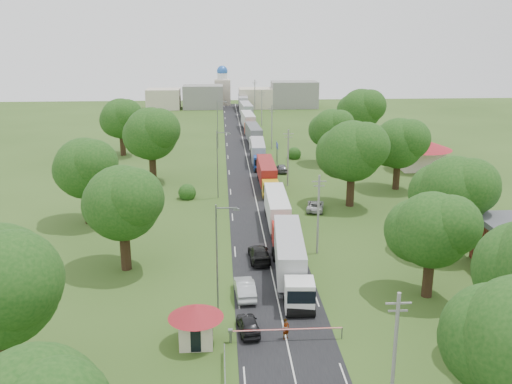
{
  "coord_description": "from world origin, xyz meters",
  "views": [
    {
      "loc": [
        -5.04,
        -65.4,
        24.35
      ],
      "look_at": [
        -0.38,
        7.49,
        3.0
      ],
      "focal_mm": 40.0,
      "sensor_mm": 36.0,
      "label": 1
    }
  ],
  "objects": [
    {
      "name": "ground",
      "position": [
        0.0,
        0.0,
        0.0
      ],
      "size": [
        260.0,
        260.0,
        0.0
      ],
      "primitive_type": "plane",
      "color": "#2D4A18",
      "rests_on": "ground"
    },
    {
      "name": "road",
      "position": [
        0.0,
        20.0,
        0.0
      ],
      "size": [
        8.0,
        200.0,
        0.04
      ],
      "primitive_type": "cube",
      "color": "black",
      "rests_on": "ground"
    },
    {
      "name": "boom_barrier",
      "position": [
        -1.36,
        -25.0,
        0.89
      ],
      "size": [
        9.22,
        0.35,
        1.18
      ],
      "color": "slate",
      "rests_on": "ground"
    },
    {
      "name": "guard_booth",
      "position": [
        -7.2,
        -25.0,
        2.16
      ],
      "size": [
        4.4,
        4.4,
        3.45
      ],
      "color": "beige",
      "rests_on": "ground"
    },
    {
      "name": "info_sign",
      "position": [
        5.2,
        35.0,
        3.0
      ],
      "size": [
        0.12,
        3.1,
        4.1
      ],
      "color": "slate",
      "rests_on": "ground"
    },
    {
      "name": "pole_0",
      "position": [
        5.5,
        -35.0,
        4.68
      ],
      "size": [
        1.6,
        0.24,
        9.0
      ],
      "color": "gray",
      "rests_on": "ground"
    },
    {
      "name": "pole_1",
      "position": [
        5.5,
        -7.0,
        4.68
      ],
      "size": [
        1.6,
        0.24,
        9.0
      ],
      "color": "gray",
      "rests_on": "ground"
    },
    {
      "name": "pole_2",
      "position": [
        5.5,
        21.0,
        4.68
      ],
      "size": [
        1.6,
        0.24,
        9.0
      ],
      "color": "gray",
      "rests_on": "ground"
    },
    {
      "name": "pole_3",
      "position": [
        5.5,
        49.0,
        4.68
      ],
      "size": [
        1.6,
        0.24,
        9.0
      ],
      "color": "gray",
      "rests_on": "ground"
    },
    {
      "name": "pole_4",
      "position": [
        5.5,
        77.0,
        4.68
      ],
      "size": [
        1.6,
        0.24,
        9.0
      ],
      "color": "gray",
      "rests_on": "ground"
    },
    {
      "name": "pole_5",
      "position": [
        5.5,
        105.0,
        4.68
      ],
      "size": [
        1.6,
        0.24,
        9.0
      ],
      "color": "gray",
      "rests_on": "ground"
    },
    {
      "name": "lamp_0",
      "position": [
        -5.35,
        -20.0,
        5.55
      ],
      "size": [
        2.03,
        0.22,
        10.0
      ],
      "color": "slate",
      "rests_on": "ground"
    },
    {
      "name": "lamp_1",
      "position": [
        -5.35,
        15.0,
        5.55
      ],
      "size": [
        2.03,
        0.22,
        10.0
      ],
      "color": "slate",
      "rests_on": "ground"
    },
    {
      "name": "lamp_2",
      "position": [
        -5.35,
        50.0,
        5.55
      ],
      "size": [
        2.03,
        0.22,
        10.0
      ],
      "color": "slate",
      "rests_on": "ground"
    },
    {
      "name": "tree_2",
      "position": [
        13.99,
        -17.86,
        6.6
      ],
      "size": [
        8.0,
        8.0,
        10.1
      ],
      "color": "#382616",
      "rests_on": "ground"
    },
    {
      "name": "tree_3",
      "position": [
        19.99,
        -7.84,
        7.22
      ],
      "size": [
        8.8,
        8.8,
        11.07
      ],
      "color": "#382616",
      "rests_on": "ground"
    },
    {
      "name": "tree_4",
      "position": [
        12.99,
        10.17,
        7.85
      ],
      "size": [
        9.6,
        9.6,
        12.05
      ],
      "color": "#382616",
      "rests_on": "ground"
    },
    {
      "name": "tree_5",
      "position": [
        21.99,
        18.16,
        7.22
      ],
      "size": [
        8.8,
        8.8,
        11.07
      ],
      "color": "#382616",
      "rests_on": "ground"
    },
    {
      "name": "tree_6",
      "position": [
        14.99,
        35.14,
        6.6
      ],
      "size": [
        8.0,
        8.0,
        10.1
      ],
      "color": "#382616",
      "rests_on": "ground"
    },
    {
      "name": "tree_7",
      "position": [
        23.99,
        50.17,
        7.85
      ],
      "size": [
        9.6,
        9.6,
        12.05
      ],
      "color": "#382616",
      "rests_on": "ground"
    },
    {
      "name": "tree_10",
      "position": [
        -15.01,
        -9.84,
        7.22
      ],
      "size": [
        8.8,
        8.8,
        11.07
      ],
      "color": "#382616",
      "rests_on": "ground"
    },
    {
      "name": "tree_11",
      "position": [
        -22.01,
        5.16,
        7.22
      ],
      "size": [
        8.8,
        8.8,
        11.07
      ],
      "color": "#382616",
      "rests_on": "ground"
    },
    {
      "name": "tree_12",
      "position": [
        -16.01,
        25.17,
        7.85
      ],
      "size": [
        9.6,
        9.6,
        12.05
      ],
      "color": "#382616",
      "rests_on": "ground"
    },
    {
      "name": "tree_13",
      "position": [
        -24.01,
        45.16,
        7.22
      ],
      "size": [
        8.8,
        8.8,
        11.07
      ],
      "color": "#382616",
      "rests_on": "ground"
    },
    {
      "name": "house_cream",
      "position": [
        30.0,
        30.0,
        3.64
      ],
      "size": [
        10.08,
        10.08,
        5.8
      ],
      "color": "beige",
      "rests_on": "ground"
    },
    {
      "name": "distant_town",
      "position": [
        0.68,
        110.0,
        3.49
      ],
      "size": [
        52.0,
        8.0,
        8.0
      ],
      "color": "gray",
      "rests_on": "ground"
    },
    {
      "name": "church",
      "position": [
        -4.0,
        118.0,
        5.39
      ],
      "size": [
        5.0,
        5.0,
        12.3
      ],
      "color": "beige",
      "rests_on": "ground"
    },
    {
      "name": "truck_0",
      "position": [
        1.66,
        -13.58,
        2.3
      ],
      "size": [
        3.52,
        15.67,
        4.33
      ],
      "color": "white",
      "rests_on": "ground"
    },
    {
      "name": "truck_1",
      "position": [
        1.93,
        1.51,
        2.14
      ],
      "size": [
        2.7,
        14.53,
        4.03
      ],
      "color": "red",
      "rests_on": "ground"
    },
    {
      "name": "truck_2",
      "position": [
        2.14,
        20.13,
        2.07
      ],
      "size": [
        2.45,
        14.07,
        3.9
      ],
      "color": "gold",
      "rests_on": "ground"
    },
    {
      "name": "truck_3",
      "position": [
        1.87,
        36.45,
        2.05
      ],
      "size": [
        2.76,
        13.99,
        3.87
      ],
      "color": "navy",
      "rests_on": "ground"
    },
    {
      "name": "truck_4",
      "position": [
        2.09,
        52.98,
        2.13
      ],
      "size": [
        3.12,
        14.52,
        4.01
      ],
      "color": "silver",
      "rests_on": "ground"
    },
    {
      "name": "truck_5",
      "position": [
        1.82,
        70.67,
        2.14
      ],
      "size": [
        3.08,
        14.59,
        4.03
      ],
      "color": "#A02818",
      "rests_on": "ground"
    },
    {
      "name": "truck_6",
      "position": [
        2.15,
        87.89,
        2.22
      ],
      "size": [
        3.32,
        15.14,
        4.18
      ],
      "color": "#225B30",
      "rests_on": "ground"
    },
    {
      "name": "truck_7",
      "position": [
        2.04,
        105.29,
        2.25
      ],
      "size": [
        2.84,
        15.28,
        4.23
      ],
      "color": "silver",
      "rests_on": "ground"
    },
    {
      "name": "car_lane_front",
      "position": [
        -3.0,
        -23.5,
        0.69
      ],
      "size": [
        2.08,
        4.2,
        1.38
      ],
      "primitive_type": "imported",
      "rotation": [
        0.0,
        0.0,
        3.26
      ],
      "color": "black",
      "rests_on": "ground"
    },
    {
      "name": "car_lane_mid",
      "position": [
        -3.0,
        -16.95,
        0.81
      ],
      "size": [
        2.06,
        5.05,
        1.63
      ],
      "primitive_type": "imported",
      "rotation": [
        0.0,
        0.0,
        3.21
      ],
      "color": "#ACAFB4",
      "rests_on": "ground"
    },
    {
      "name": "car_lane_rear",
      "position": [
        -1.07,
        -8.65,
        0.77
      ],
      "size": [
        2.35,
        5.36,
        1.53
      ],
      "primitive_type": "imported",
      "rotation": [
        0.0,
        0.0,
        3.18
      ],
      "color": "black",
      "rests_on": "ground"
    },
    {
      "name": "car_verge_near",
      "position": [
        7.79,
        8.22,
        0.66
      ],
      "size": [
        3.15,
        5.12,
        1.32
      ],
      "primitive_type": "imported",
      "rotation": [
        0.0,
        0.0,
        2.93
      ],
      "color": "#B0B0B0",
      "rests_on": "ground"
    },
    {
      "name": "car_verge_far",
      "position": [
        5.5,
        29.71,
        0.7
      ],
      "size": [
        1.7,
        4.15,
        1.41
      ],
      "primitive_type": "imported",
      "rotation": [
        0.0,
        0.0,
        3.13
      ],
      "color": "#585A5F",
      "rests_on": "ground"
    },
    {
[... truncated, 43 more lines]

